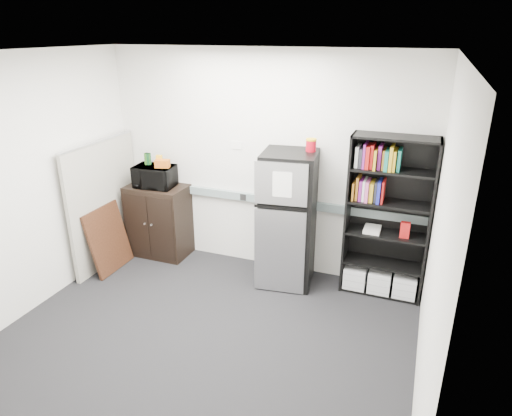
# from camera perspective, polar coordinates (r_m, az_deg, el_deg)

# --- Properties ---
(floor) EXTENTS (4.00, 4.00, 0.00)m
(floor) POSITION_cam_1_polar(r_m,az_deg,el_deg) (4.74, -6.72, -16.09)
(floor) COLOR black
(floor) RESTS_ON ground
(wall_back) EXTENTS (4.00, 0.02, 2.70)m
(wall_back) POSITION_cam_1_polar(r_m,az_deg,el_deg) (5.58, 0.93, 5.57)
(wall_back) COLOR white
(wall_back) RESTS_ON floor
(wall_right) EXTENTS (0.02, 3.50, 2.70)m
(wall_right) POSITION_cam_1_polar(r_m,az_deg,el_deg) (3.63, 21.65, -5.01)
(wall_right) COLOR white
(wall_right) RESTS_ON floor
(wall_left) EXTENTS (0.02, 3.50, 2.70)m
(wall_left) POSITION_cam_1_polar(r_m,az_deg,el_deg) (5.27, -27.12, 2.21)
(wall_left) COLOR white
(wall_left) RESTS_ON floor
(ceiling) EXTENTS (4.00, 3.50, 0.02)m
(ceiling) POSITION_cam_1_polar(r_m,az_deg,el_deg) (3.77, -8.58, 18.55)
(ceiling) COLOR white
(ceiling) RESTS_ON wall_back
(electrical_raceway) EXTENTS (3.92, 0.05, 0.10)m
(electrical_raceway) POSITION_cam_1_polar(r_m,az_deg,el_deg) (5.69, 0.80, 1.13)
(electrical_raceway) COLOR gray
(electrical_raceway) RESTS_ON wall_back
(wall_note) EXTENTS (0.14, 0.00, 0.10)m
(wall_note) POSITION_cam_1_polar(r_m,az_deg,el_deg) (5.65, -2.45, 7.85)
(wall_note) COLOR white
(wall_note) RESTS_ON wall_back
(bookshelf) EXTENTS (0.90, 0.34, 1.85)m
(bookshelf) POSITION_cam_1_polar(r_m,az_deg,el_deg) (5.25, 16.07, -1.40)
(bookshelf) COLOR black
(bookshelf) RESTS_ON floor
(cubicle_partition) EXTENTS (0.06, 1.30, 1.62)m
(cubicle_partition) POSITION_cam_1_polar(r_m,az_deg,el_deg) (6.11, -18.37, 0.55)
(cubicle_partition) COLOR gray
(cubicle_partition) RESTS_ON floor
(cabinet) EXTENTS (0.78, 0.51, 0.97)m
(cabinet) POSITION_cam_1_polar(r_m,az_deg,el_deg) (6.25, -12.03, -1.54)
(cabinet) COLOR black
(cabinet) RESTS_ON floor
(microwave) EXTENTS (0.54, 0.39, 0.28)m
(microwave) POSITION_cam_1_polar(r_m,az_deg,el_deg) (6.03, -12.56, 3.87)
(microwave) COLOR black
(microwave) RESTS_ON cabinet
(snack_box_a) EXTENTS (0.08, 0.06, 0.15)m
(snack_box_a) POSITION_cam_1_polar(r_m,az_deg,el_deg) (6.05, -13.38, 6.00)
(snack_box_a) COLOR #245317
(snack_box_a) RESTS_ON microwave
(snack_box_b) EXTENTS (0.08, 0.06, 0.15)m
(snack_box_b) POSITION_cam_1_polar(r_m,az_deg,el_deg) (6.05, -13.38, 6.00)
(snack_box_b) COLOR #0D3C1B
(snack_box_b) RESTS_ON microwave
(snack_box_c) EXTENTS (0.08, 0.06, 0.14)m
(snack_box_c) POSITION_cam_1_polar(r_m,az_deg,el_deg) (5.96, -11.99, 5.83)
(snack_box_c) COLOR gold
(snack_box_c) RESTS_ON microwave
(snack_bag) EXTENTS (0.20, 0.15, 0.10)m
(snack_bag) POSITION_cam_1_polar(r_m,az_deg,el_deg) (5.89, -11.63, 5.46)
(snack_bag) COLOR #C55A13
(snack_bag) RESTS_ON microwave
(refrigerator) EXTENTS (0.67, 0.70, 1.61)m
(refrigerator) POSITION_cam_1_polar(r_m,az_deg,el_deg) (5.34, 4.01, -1.45)
(refrigerator) COLOR black
(refrigerator) RESTS_ON floor
(coffee_can) EXTENTS (0.12, 0.12, 0.16)m
(coffee_can) POSITION_cam_1_polar(r_m,az_deg,el_deg) (5.13, 6.91, 7.94)
(coffee_can) COLOR #A90717
(coffee_can) RESTS_ON refrigerator
(framed_poster) EXTENTS (0.22, 0.65, 0.82)m
(framed_poster) POSITION_cam_1_polar(r_m,az_deg,el_deg) (6.05, -17.97, -3.66)
(framed_poster) COLOR black
(framed_poster) RESTS_ON floor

